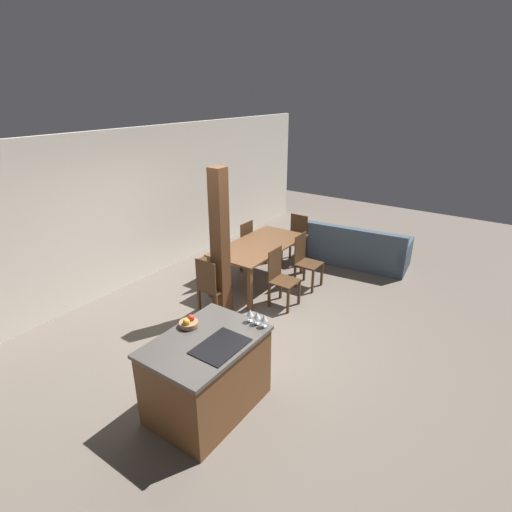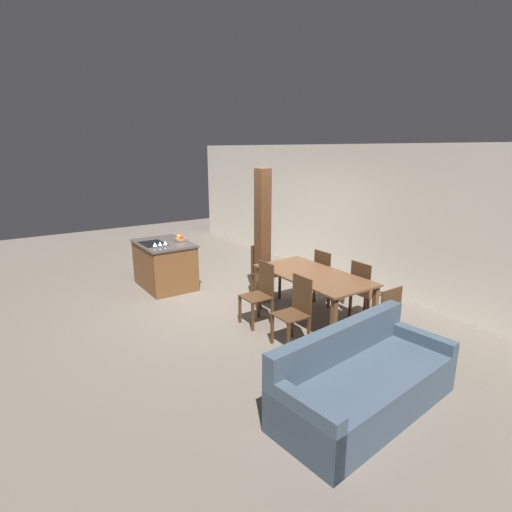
% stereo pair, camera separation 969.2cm
% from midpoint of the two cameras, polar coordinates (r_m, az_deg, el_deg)
% --- Properties ---
extents(ground_plane, '(16.00, 16.00, 0.00)m').
position_cam_midpoint_polar(ground_plane, '(4.39, 33.54, -30.14)').
color(ground_plane, '#665B51').
extents(wall_back, '(11.20, 0.08, 2.70)m').
position_cam_midpoint_polar(wall_back, '(6.07, 45.23, -4.78)').
color(wall_back, silver).
rests_on(wall_back, ground_plane).
extents(kitchen_island, '(1.26, 0.90, 0.90)m').
position_cam_midpoint_polar(kitchen_island, '(4.25, 12.12, -21.36)').
color(kitchen_island, brown).
rests_on(kitchen_island, ground_plane).
extents(fruit_bowl, '(0.21, 0.21, 0.11)m').
position_cam_midpoint_polar(fruit_bowl, '(4.14, 16.50, -14.65)').
color(fruit_bowl, '#99704C').
rests_on(fruit_bowl, kitchen_island).
extents(wine_glass_near, '(0.08, 0.08, 0.15)m').
position_cam_midpoint_polar(wine_glass_near, '(3.41, 15.18, -20.30)').
color(wine_glass_near, silver).
rests_on(wine_glass_near, kitchen_island).
extents(wine_glass_middle, '(0.08, 0.08, 0.15)m').
position_cam_midpoint_polar(wine_glass_middle, '(3.47, 16.26, -19.68)').
color(wine_glass_middle, silver).
rests_on(wine_glass_middle, kitchen_island).
extents(wine_glass_far, '(0.08, 0.08, 0.15)m').
position_cam_midpoint_polar(wine_glass_far, '(3.54, 17.30, -19.08)').
color(wine_glass_far, silver).
rests_on(wine_glass_far, kitchen_island).
extents(dining_table, '(1.86, 0.94, 0.78)m').
position_cam_midpoint_polar(dining_table, '(4.48, 57.27, -23.00)').
color(dining_table, brown).
rests_on(dining_table, ground_plane).
extents(dining_chair_near_left, '(0.40, 0.40, 0.95)m').
position_cam_midpoint_polar(dining_chair_near_left, '(3.98, 50.01, -29.18)').
color(dining_chair_near_left, '#472D19').
rests_on(dining_chair_near_left, ground_plane).
extents(dining_chair_near_right, '(0.40, 0.40, 0.95)m').
position_cam_midpoint_polar(dining_chair_near_right, '(4.10, 63.42, -31.18)').
color(dining_chair_near_right, '#472D19').
rests_on(dining_chair_near_right, ground_plane).
extents(dining_chair_far_left, '(0.40, 0.40, 0.95)m').
position_cam_midpoint_polar(dining_chair_far_left, '(5.14, 51.87, -19.73)').
color(dining_chair_far_left, '#472D19').
rests_on(dining_chair_far_left, ground_plane).
extents(dining_chair_far_right, '(0.40, 0.40, 0.95)m').
position_cam_midpoint_polar(dining_chair_far_right, '(5.23, 61.50, -21.48)').
color(dining_chair_far_right, '#472D19').
rests_on(dining_chair_far_right, ground_plane).
extents(dining_chair_head_end, '(0.40, 0.40, 0.95)m').
position_cam_midpoint_polar(dining_chair_head_end, '(4.61, 39.47, -20.96)').
color(dining_chair_head_end, '#472D19').
rests_on(dining_chair_head_end, ground_plane).
extents(dining_chair_foot_end, '(0.40, 0.40, 0.95)m').
position_cam_midpoint_polar(dining_chair_foot_end, '(4.91, 73.61, -26.73)').
color(dining_chair_foot_end, '#472D19').
rests_on(dining_chair_foot_end, ground_plane).
extents(couch, '(1.08, 2.16, 0.82)m').
position_cam_midpoint_polar(couch, '(4.59, 86.14, -35.99)').
color(couch, '#3D4C5B').
rests_on(couch, ground_plane).
extents(timber_post, '(0.21, 0.21, 2.30)m').
position_cam_midpoint_polar(timber_post, '(4.18, 42.14, -14.60)').
color(timber_post, '#4C2D19').
rests_on(timber_post, ground_plane).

